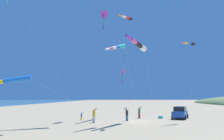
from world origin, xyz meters
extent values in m
plane|color=tan|center=(0.00, 0.00, 0.00)|extent=(600.00, 600.00, 0.00)
cube|color=#1E479E|center=(-7.10, -3.53, 0.75)|extent=(3.52, 4.68, 0.84)
cube|color=black|center=(-7.25, -3.84, 1.51)|extent=(2.58, 3.03, 0.68)
cylinder|color=black|center=(-7.31, -1.81, 0.33)|extent=(0.48, 0.69, 0.66)
cylinder|color=black|center=(-5.64, -2.60, 0.33)|extent=(0.48, 0.69, 0.66)
cylinder|color=black|center=(-8.57, -4.45, 0.33)|extent=(0.48, 0.69, 0.66)
cylinder|color=black|center=(-6.90, -5.24, 0.33)|extent=(0.48, 0.69, 0.66)
cube|color=#1EB7C6|center=(-4.15, -4.03, 0.18)|extent=(0.60, 0.40, 0.36)
cube|color=white|center=(-4.15, -4.03, 0.39)|extent=(0.62, 0.42, 0.06)
cube|color=silver|center=(5.78, 2.00, 0.41)|extent=(0.34, 0.20, 0.82)
cylinder|color=gold|center=(5.78, 2.00, 1.16)|extent=(0.42, 0.42, 0.68)
sphere|color=tan|center=(5.78, 2.00, 1.63)|extent=(0.26, 0.26, 0.26)
cylinder|color=gold|center=(5.60, 1.85, 1.67)|extent=(0.42, 0.15, 0.51)
cylinder|color=gold|center=(5.64, 2.19, 1.67)|extent=(0.42, 0.15, 0.51)
cube|color=#335199|center=(1.34, -0.33, 0.39)|extent=(0.32, 0.33, 0.79)
cylinder|color=#232328|center=(1.34, -0.33, 1.11)|extent=(0.51, 0.51, 0.65)
sphere|color=beige|center=(1.34, -0.33, 1.56)|extent=(0.25, 0.25, 0.25)
cylinder|color=#232328|center=(1.57, -0.34, 1.60)|extent=(0.33, 0.36, 0.49)
cylinder|color=#232328|center=(1.32, -0.56, 1.60)|extent=(0.33, 0.36, 0.49)
cube|color=gold|center=(7.97, -1.36, 0.24)|extent=(0.19, 0.21, 0.49)
cylinder|color=#335199|center=(7.97, -1.36, 0.69)|extent=(0.31, 0.31, 0.40)
sphere|color=beige|center=(7.97, -1.36, 0.97)|extent=(0.15, 0.15, 0.15)
cylinder|color=#335199|center=(7.99, -1.50, 0.99)|extent=(0.19, 0.23, 0.31)
cylinder|color=#335199|center=(7.83, -1.38, 0.99)|extent=(0.19, 0.23, 0.31)
cube|color=#B72833|center=(-0.81, -4.00, 0.39)|extent=(0.31, 0.34, 0.79)
cylinder|color=#3D7F51|center=(-0.81, -4.00, 1.11)|extent=(0.51, 0.51, 0.65)
sphere|color=tan|center=(-0.81, -4.00, 1.56)|extent=(0.25, 0.25, 0.25)
cylinder|color=#3D7F51|center=(-1.03, -3.97, 1.60)|extent=(0.33, 0.37, 0.49)
cylinder|color=#3D7F51|center=(-0.78, -3.77, 1.60)|extent=(0.33, 0.37, 0.49)
cylinder|color=#1EB7C6|center=(16.66, 4.99, 15.35)|extent=(0.19, 0.19, 0.83)
cylinder|color=white|center=(11.87, 4.26, 8.72)|extent=(9.63, 1.67, 17.43)
pyramid|color=purple|center=(4.90, -2.30, 16.66)|extent=(1.61, 2.07, 0.93)
cylinder|color=black|center=(4.84, -2.28, 16.57)|extent=(1.21, 0.46, 1.07)
cylinder|color=purple|center=(4.81, -2.32, 16.07)|extent=(0.23, 0.26, 0.84)
cylinder|color=green|center=(4.82, -2.38, 15.25)|extent=(0.24, 0.20, 0.83)
cylinder|color=purple|center=(4.90, -2.40, 14.43)|extent=(0.23, 0.15, 0.83)
cylinder|color=white|center=(-0.43, -4.02, 8.25)|extent=(10.55, 3.49, 16.51)
cylinder|color=#1EB7C6|center=(2.02, 4.23, 9.66)|extent=(0.87, 0.94, 0.68)
cylinder|color=#1EB7C6|center=(2.39, 4.75, 9.46)|extent=(0.81, 0.89, 0.63)
cylinder|color=blue|center=(2.75, 5.27, 9.27)|extent=(0.76, 0.84, 0.58)
cylinder|color=white|center=(3.12, 5.79, 9.07)|extent=(0.70, 0.80, 0.52)
cylinder|color=#EF4C93|center=(3.48, 6.31, 8.87)|extent=(0.65, 0.75, 0.47)
cylinder|color=white|center=(3.84, 6.83, 8.68)|extent=(0.59, 0.71, 0.42)
cylinder|color=white|center=(0.74, 1.98, 4.82)|extent=(2.20, 3.98, 9.63)
pyramid|color=purple|center=(2.21, 6.50, 6.21)|extent=(0.81, 1.10, 0.46)
cylinder|color=black|center=(2.17, 6.51, 6.17)|extent=(0.75, 0.19, 0.52)
cylinder|color=purple|center=(2.18, 6.50, 5.89)|extent=(0.11, 0.11, 0.45)
cylinder|color=green|center=(2.20, 6.50, 5.44)|extent=(0.13, 0.11, 0.46)
cylinder|color=purple|center=(2.21, 6.51, 5.00)|extent=(0.13, 0.11, 0.45)
cylinder|color=white|center=(-1.58, 0.87, 3.07)|extent=(7.52, 11.28, 6.13)
cylinder|color=black|center=(-7.99, 0.68, 10.83)|extent=(0.89, 0.82, 0.48)
cylinder|color=blue|center=(-7.38, 1.16, 10.76)|extent=(0.84, 0.76, 0.40)
cylinder|color=yellow|center=(-6.76, 1.64, 10.69)|extent=(0.79, 0.70, 0.33)
cylinder|color=#EF4C93|center=(-6.15, 2.12, 10.61)|extent=(0.74, 0.63, 0.26)
cylinder|color=white|center=(-8.91, -2.85, 5.39)|extent=(1.24, 6.59, 10.77)
cylinder|color=white|center=(2.10, -1.38, 9.69)|extent=(2.97, 5.91, 19.37)
cylinder|color=blue|center=(12.26, 10.06, 4.96)|extent=(2.58, 1.03, 0.89)
cylinder|color=white|center=(7.36, 5.98, 2.52)|extent=(7.40, 7.65, 5.04)
cylinder|color=black|center=(0.36, -6.44, 17.46)|extent=(1.16, 1.87, 0.97)
cylinder|color=red|center=(0.96, -4.90, 17.02)|extent=(1.05, 1.81, 0.87)
cylinder|color=white|center=(1.56, -3.36, 16.58)|extent=(0.95, 1.75, 0.77)
cylinder|color=orange|center=(2.16, -1.82, 16.13)|extent=(0.85, 1.69, 0.68)
cylinder|color=white|center=(-4.32, -6.73, 8.78)|extent=(8.77, 0.96, 17.55)
cylinder|color=white|center=(-0.86, 0.78, 10.29)|extent=(1.40, 1.80, 0.82)
cylinder|color=black|center=(-0.14, 2.22, 10.37)|extent=(1.28, 1.73, 0.69)
cylinder|color=#EF4C93|center=(0.58, 3.65, 10.45)|extent=(1.15, 1.66, 0.55)
cylinder|color=purple|center=(1.30, 5.08, 10.53)|extent=(1.03, 1.60, 0.42)
cylinder|color=white|center=(-2.45, -2.76, 5.03)|extent=(2.46, 5.67, 10.06)
camera|label=1|loc=(2.94, 29.58, 3.24)|focal=33.27mm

